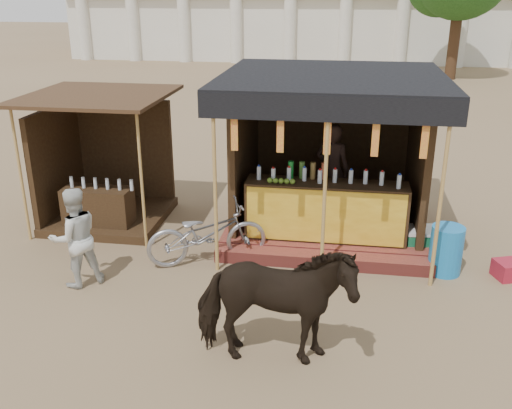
{
  "coord_description": "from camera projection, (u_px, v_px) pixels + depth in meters",
  "views": [
    {
      "loc": [
        1.21,
        -6.14,
        4.13
      ],
      "look_at": [
        0.0,
        1.6,
        1.1
      ],
      "focal_mm": 40.0,
      "sensor_mm": 36.0,
      "label": 1
    }
  ],
  "objects": [
    {
      "name": "blue_barrel",
      "position": [
        446.0,
        250.0,
        8.62
      ],
      "size": [
        0.59,
        0.59,
        0.76
      ],
      "primitive_type": "cylinder",
      "rotation": [
        0.0,
        0.0,
        -0.22
      ],
      "color": "#1975BC",
      "rests_on": "ground"
    },
    {
      "name": "main_stall",
      "position": [
        329.0,
        176.0,
        9.9
      ],
      "size": [
        3.6,
        3.61,
        2.78
      ],
      "color": "#983931",
      "rests_on": "ground"
    },
    {
      "name": "bystander",
      "position": [
        75.0,
        238.0,
        8.15
      ],
      "size": [
        0.92,
        0.9,
        1.49
      ],
      "primitive_type": "imported",
      "rotation": [
        0.0,
        0.0,
        3.85
      ],
      "color": "beige",
      "rests_on": "ground"
    },
    {
      "name": "cooler",
      "position": [
        425.0,
        241.0,
        9.26
      ],
      "size": [
        0.68,
        0.5,
        0.46
      ],
      "color": "#186C43",
      "rests_on": "ground"
    },
    {
      "name": "cow",
      "position": [
        274.0,
        305.0,
        6.39
      ],
      "size": [
        1.87,
        0.96,
        1.53
      ],
      "primitive_type": "imported",
      "rotation": [
        0.0,
        0.0,
        1.64
      ],
      "color": "black",
      "rests_on": "ground"
    },
    {
      "name": "secondary_stall",
      "position": [
        99.0,
        176.0,
        10.46
      ],
      "size": [
        2.4,
        2.4,
        2.38
      ],
      "color": "#372614",
      "rests_on": "ground"
    },
    {
      "name": "ground",
      "position": [
        237.0,
        328.0,
        7.32
      ],
      "size": [
        120.0,
        120.0,
        0.0
      ],
      "primitive_type": "plane",
      "color": "#846B4C",
      "rests_on": "ground"
    },
    {
      "name": "motorbike",
      "position": [
        207.0,
        233.0,
        8.9
      ],
      "size": [
        2.0,
        1.38,
        1.0
      ],
      "primitive_type": "imported",
      "rotation": [
        0.0,
        0.0,
        1.99
      ],
      "color": "#92929A",
      "rests_on": "ground"
    },
    {
      "name": "red_crate",
      "position": [
        508.0,
        270.0,
        8.54
      ],
      "size": [
        0.47,
        0.46,
        0.27
      ],
      "primitive_type": "cube",
      "rotation": [
        0.0,
        0.0,
        0.34
      ],
      "color": "maroon",
      "rests_on": "ground"
    }
  ]
}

